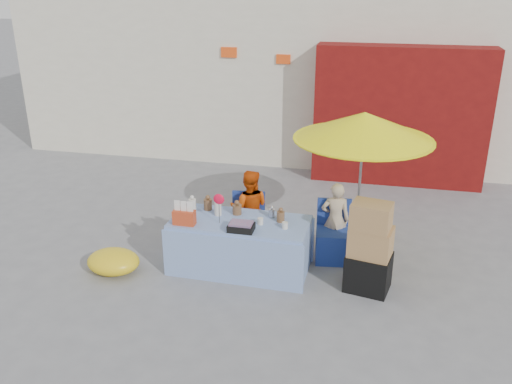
% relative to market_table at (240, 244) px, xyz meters
% --- Properties ---
extents(ground, '(80.00, 80.00, 0.00)m').
position_rel_market_table_xyz_m(ground, '(-0.08, -0.21, -0.37)').
color(ground, slate).
rests_on(ground, ground).
extents(backdrop, '(14.00, 8.00, 7.80)m').
position_rel_market_table_xyz_m(backdrop, '(0.44, 7.30, 2.73)').
color(backdrop, silver).
rests_on(backdrop, ground).
extents(market_table, '(1.91, 0.93, 1.14)m').
position_rel_market_table_xyz_m(market_table, '(0.00, 0.00, 0.00)').
color(market_table, '#7B9AC5').
rests_on(market_table, ground).
extents(chair_left, '(0.53, 0.52, 0.85)m').
position_rel_market_table_xyz_m(chair_left, '(-0.03, 0.55, -0.12)').
color(chair_left, navy).
rests_on(chair_left, ground).
extents(chair_right, '(0.53, 0.52, 0.85)m').
position_rel_market_table_xyz_m(chair_right, '(1.22, 0.55, -0.12)').
color(chair_right, navy).
rests_on(chair_right, ground).
extents(vendor_orange, '(0.63, 0.52, 1.20)m').
position_rel_market_table_xyz_m(vendor_orange, '(-0.02, 0.68, 0.23)').
color(vendor_orange, '#D74A0B').
rests_on(vendor_orange, ground).
extents(vendor_beige, '(0.43, 0.31, 1.11)m').
position_rel_market_table_xyz_m(vendor_beige, '(1.23, 0.68, 0.18)').
color(vendor_beige, tan).
rests_on(vendor_beige, ground).
extents(umbrella, '(1.90, 1.90, 2.09)m').
position_rel_market_table_xyz_m(umbrella, '(1.53, 0.83, 1.52)').
color(umbrella, gray).
rests_on(umbrella, ground).
extents(box_stack, '(0.62, 0.54, 1.21)m').
position_rel_market_table_xyz_m(box_stack, '(1.73, -0.16, 0.18)').
color(box_stack, black).
rests_on(box_stack, ground).
extents(tarp_bundle, '(0.75, 0.61, 0.33)m').
position_rel_market_table_xyz_m(tarp_bundle, '(-1.65, -0.48, -0.21)').
color(tarp_bundle, yellow).
rests_on(tarp_bundle, ground).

